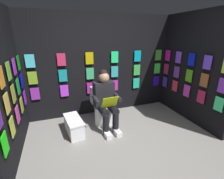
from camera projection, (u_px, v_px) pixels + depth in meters
The scene contains 7 objects.
ground_plane at pixel (139, 164), 2.40m from camera, with size 30.00×30.00×0.00m, color gray.
display_wall_back at pixel (102, 66), 3.76m from camera, with size 3.47×0.14×2.29m.
display_wall_left at pixel (193, 69), 3.43m from camera, with size 0.14×1.89×2.29m.
display_wall_right at pixel (5, 85), 2.33m from camera, with size 0.14×1.89×2.29m.
toilet at pixel (102, 108), 3.48m from camera, with size 0.41×0.56×0.77m.
person_reading at pixel (106, 100), 3.20m from camera, with size 0.54×0.70×1.19m.
comic_longbox_near at pixel (74, 126), 3.11m from camera, with size 0.35×0.64×0.32m.
Camera 1 is at (1.03, 1.67, 1.82)m, focal length 25.91 mm.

